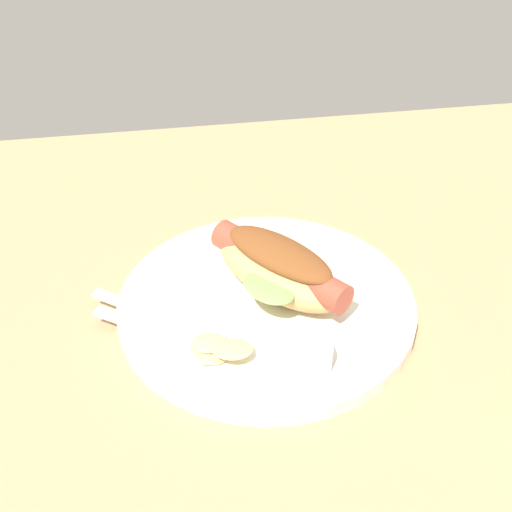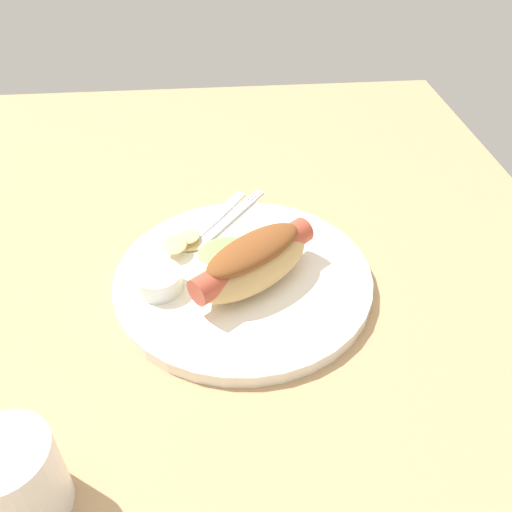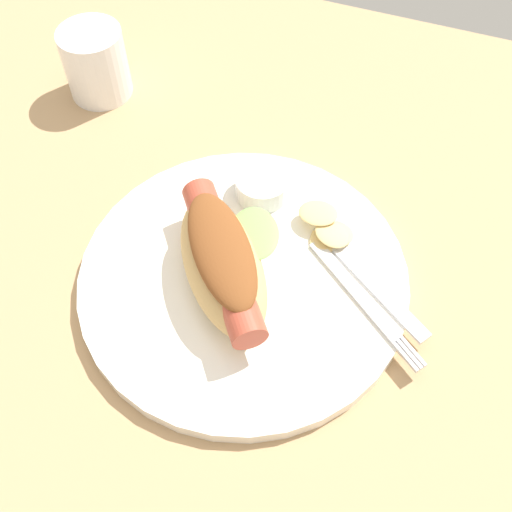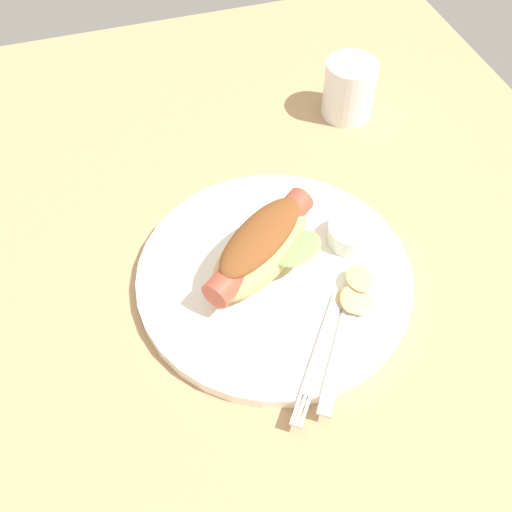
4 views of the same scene
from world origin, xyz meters
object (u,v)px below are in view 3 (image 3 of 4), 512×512
at_px(knife, 369,280).
at_px(sauce_ramekin, 262,186).
at_px(fork, 362,299).
at_px(hot_dog, 223,260).
at_px(drinking_cup, 96,63).
at_px(chips_pile, 328,229).
at_px(plate, 244,279).

bearing_deg(knife, sauce_ramekin, -172.59).
xyz_separation_m(sauce_ramekin, fork, (0.13, -0.09, -0.01)).
relative_size(hot_dog, knife, 1.09).
distance_m(knife, drinking_cup, 0.40).
distance_m(sauce_ramekin, chips_pile, 0.08).
bearing_deg(chips_pile, plate, -130.28).
distance_m(knife, chips_pile, 0.06).
bearing_deg(hot_dog, fork, 62.07).
height_order(hot_dog, fork, hot_dog).
distance_m(sauce_ramekin, drinking_cup, 0.26).
distance_m(fork, knife, 0.02).
bearing_deg(sauce_ramekin, chips_pile, -19.46).
bearing_deg(hot_dog, plate, 89.01).
bearing_deg(sauce_ramekin, plate, -80.43).
bearing_deg(knife, plate, -129.19).
relative_size(chips_pile, drinking_cup, 0.78).
xyz_separation_m(fork, knife, (0.00, 0.02, -0.00)).
relative_size(sauce_ramekin, chips_pile, 0.86).
xyz_separation_m(hot_dog, chips_pile, (0.08, 0.08, -0.02)).
bearing_deg(plate, sauce_ramekin, 99.57).
relative_size(sauce_ramekin, fork, 0.42).
bearing_deg(hot_dog, chips_pile, 99.89).
height_order(fork, knife, same).
xyz_separation_m(hot_dog, fork, (0.13, 0.02, -0.03)).
height_order(hot_dog, chips_pile, hot_dog).
relative_size(knife, drinking_cup, 1.84).
bearing_deg(drinking_cup, chips_pile, -21.55).
distance_m(fork, chips_pile, 0.08).
height_order(plate, fork, fork).
relative_size(knife, chips_pile, 2.36).
height_order(fork, chips_pile, chips_pile).
distance_m(hot_dog, sauce_ramekin, 0.11).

